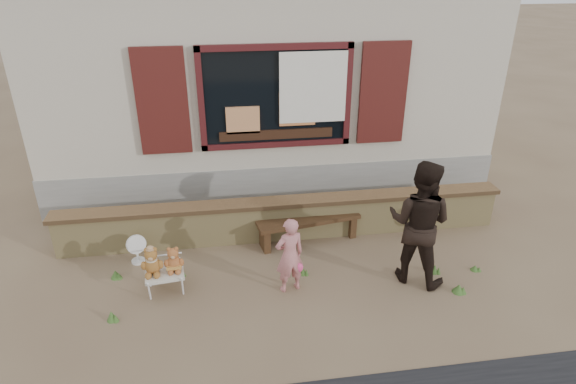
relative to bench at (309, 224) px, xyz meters
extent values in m
plane|color=brown|center=(-0.36, -0.80, -0.31)|extent=(80.00, 80.00, 0.00)
cube|color=#A99C88|center=(-0.36, 3.70, 2.09)|extent=(8.00, 5.00, 3.20)
cube|color=gray|center=(-0.36, 3.70, 0.09)|extent=(8.04, 5.04, 0.80)
cube|color=black|center=(-0.36, 1.17, 1.74)|extent=(2.30, 0.04, 1.50)
cube|color=#451416|center=(-0.36, 1.15, 2.54)|extent=(2.50, 0.08, 0.10)
cube|color=#451416|center=(-0.36, 1.15, 0.94)|extent=(2.50, 0.08, 0.10)
cube|color=#451416|center=(-1.56, 1.15, 1.74)|extent=(0.10, 0.08, 1.70)
cube|color=#451416|center=(0.84, 1.15, 1.74)|extent=(0.10, 0.08, 1.70)
cube|color=#3E1110|center=(-2.16, 1.14, 1.74)|extent=(0.80, 0.07, 1.70)
cube|color=#3E1110|center=(1.44, 1.14, 1.74)|extent=(0.80, 0.07, 1.70)
cube|color=silver|center=(0.24, 1.10, 1.89)|extent=(1.10, 0.02, 1.15)
cube|color=black|center=(-0.36, 1.14, 1.12)|extent=(1.90, 0.06, 0.16)
cube|color=tan|center=(-0.91, 1.14, 1.39)|extent=(0.55, 0.06, 0.45)
cube|color=#E08447|center=(-0.01, 1.14, 1.54)|extent=(0.60, 0.06, 0.55)
cube|color=tan|center=(-0.36, 0.20, -0.01)|extent=(7.00, 0.30, 0.60)
cube|color=brown|center=(-0.36, 0.20, 0.32)|extent=(7.10, 0.36, 0.07)
cube|color=#352212|center=(0.00, 0.00, 0.08)|extent=(1.68, 0.63, 0.06)
cube|color=#352212|center=(-0.71, -0.12, -0.13)|extent=(0.15, 0.32, 0.35)
cube|color=#352212|center=(0.71, 0.12, -0.13)|extent=(0.15, 0.32, 0.35)
cube|color=beige|center=(-2.15, -0.96, -0.02)|extent=(0.55, 0.50, 0.04)
cylinder|color=silver|center=(-2.34, -1.17, -0.17)|extent=(0.03, 0.03, 0.27)
cylinder|color=silver|center=(-1.91, -1.13, -0.17)|extent=(0.03, 0.03, 0.27)
cylinder|color=silver|center=(-2.38, -0.79, -0.17)|extent=(0.03, 0.03, 0.27)
cylinder|color=silver|center=(-1.96, -0.74, -0.17)|extent=(0.03, 0.03, 0.27)
imported|color=#CF7B7D|center=(-0.48, -1.18, 0.24)|extent=(0.45, 0.36, 1.10)
imported|color=black|center=(1.28, -1.17, 0.59)|extent=(1.10, 1.06, 1.78)
cylinder|color=white|center=(-2.62, -0.21, -0.29)|extent=(0.20, 0.20, 0.04)
cylinder|color=white|center=(-2.62, -0.21, -0.16)|extent=(0.03, 0.03, 0.25)
cylinder|color=white|center=(-2.62, -0.21, 0.02)|extent=(0.30, 0.20, 0.29)
cylinder|color=silver|center=(1.87, -0.11, -0.29)|extent=(0.24, 0.24, 0.04)
cylinder|color=silver|center=(1.87, -0.11, -0.13)|extent=(0.04, 0.04, 0.30)
cylinder|color=silver|center=(1.87, -0.11, 0.08)|extent=(0.35, 0.14, 0.35)
cone|color=#3D6327|center=(-2.88, -0.57, -0.24)|extent=(0.15, 0.15, 0.12)
cone|color=#3D6327|center=(2.25, -1.14, -0.27)|extent=(0.13, 0.13, 0.08)
cone|color=#3D6327|center=(-0.24, -0.87, -0.24)|extent=(0.10, 0.10, 0.14)
cone|color=#3D6327|center=(1.64, -1.11, -0.24)|extent=(0.11, 0.11, 0.14)
cone|color=#3D6327|center=(-1.99, -0.64, -0.25)|extent=(0.11, 0.11, 0.11)
cone|color=#3D6327|center=(1.78, -1.58, -0.24)|extent=(0.17, 0.17, 0.13)
cone|color=#3D6327|center=(-2.78, -1.48, -0.24)|extent=(0.13, 0.13, 0.14)
camera|label=1|loc=(-1.28, -6.46, 3.80)|focal=30.00mm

